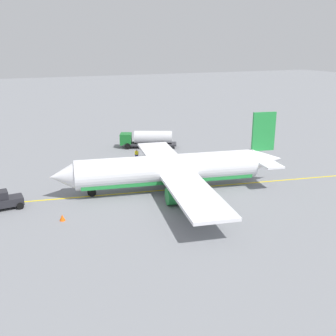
{
  "coord_description": "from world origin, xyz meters",
  "views": [
    {
      "loc": [
        19.62,
        44.98,
        18.21
      ],
      "look_at": [
        0.0,
        0.0,
        3.0
      ],
      "focal_mm": 42.63,
      "sensor_mm": 36.0,
      "label": 1
    }
  ],
  "objects_px": {
    "safety_cone_nose": "(62,218)",
    "refueling_worker": "(137,155)",
    "airplane": "(172,170)",
    "pushback_tug": "(6,200)",
    "fuel_tanker": "(148,138)"
  },
  "relations": [
    {
      "from": "fuel_tanker",
      "to": "pushback_tug",
      "type": "height_order",
      "value": "fuel_tanker"
    },
    {
      "from": "refueling_worker",
      "to": "airplane",
      "type": "bearing_deg",
      "value": 87.98
    },
    {
      "from": "refueling_worker",
      "to": "safety_cone_nose",
      "type": "xyz_separation_m",
      "value": [
        15.32,
        19.49,
        -0.47
      ]
    },
    {
      "from": "airplane",
      "to": "pushback_tug",
      "type": "height_order",
      "value": "airplane"
    },
    {
      "from": "airplane",
      "to": "safety_cone_nose",
      "type": "bearing_deg",
      "value": 15.51
    },
    {
      "from": "pushback_tug",
      "to": "refueling_worker",
      "type": "height_order",
      "value": "pushback_tug"
    },
    {
      "from": "safety_cone_nose",
      "to": "refueling_worker",
      "type": "bearing_deg",
      "value": -128.16
    },
    {
      "from": "airplane",
      "to": "safety_cone_nose",
      "type": "relative_size",
      "value": 45.94
    },
    {
      "from": "pushback_tug",
      "to": "safety_cone_nose",
      "type": "xyz_separation_m",
      "value": [
        -5.41,
        6.02,
        -0.66
      ]
    },
    {
      "from": "airplane",
      "to": "fuel_tanker",
      "type": "bearing_deg",
      "value": -102.9
    },
    {
      "from": "airplane",
      "to": "pushback_tug",
      "type": "relative_size",
      "value": 8.56
    },
    {
      "from": "refueling_worker",
      "to": "safety_cone_nose",
      "type": "distance_m",
      "value": 24.8
    },
    {
      "from": "pushback_tug",
      "to": "safety_cone_nose",
      "type": "relative_size",
      "value": 5.37
    },
    {
      "from": "airplane",
      "to": "refueling_worker",
      "type": "height_order",
      "value": "airplane"
    },
    {
      "from": "safety_cone_nose",
      "to": "airplane",
      "type": "bearing_deg",
      "value": -164.49
    }
  ]
}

